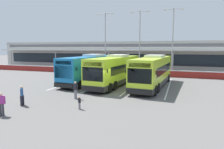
# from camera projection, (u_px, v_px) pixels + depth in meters

# --- Properties ---
(ground_plane) EXTENTS (200.00, 200.00, 0.00)m
(ground_plane) POSITION_uv_depth(u_px,v_px,m) (101.00, 94.00, 20.45)
(ground_plane) COLOR #605E5B
(terminal_building) EXTENTS (70.00, 13.00, 6.00)m
(terminal_building) POSITION_uv_depth(u_px,v_px,m) (146.00, 55.00, 45.30)
(terminal_building) COLOR #B7B7B2
(terminal_building) RESTS_ON ground
(red_barrier_wall) EXTENTS (60.00, 0.40, 1.10)m
(red_barrier_wall) POSITION_uv_depth(u_px,v_px,m) (133.00, 72.00, 33.99)
(red_barrier_wall) COLOR maroon
(red_barrier_wall) RESTS_ON ground
(coach_bus_leftmost) EXTENTS (3.67, 12.31, 3.78)m
(coach_bus_leftmost) POSITION_uv_depth(u_px,v_px,m) (91.00, 69.00, 27.20)
(coach_bus_leftmost) COLOR #1972B7
(coach_bus_leftmost) RESTS_ON ground
(coach_bus_left_centre) EXTENTS (3.67, 12.31, 3.78)m
(coach_bus_left_centre) POSITION_uv_depth(u_px,v_px,m) (116.00, 71.00, 25.29)
(coach_bus_left_centre) COLOR #B7DB2D
(coach_bus_left_centre) RESTS_ON ground
(coach_bus_centre) EXTENTS (3.67, 12.31, 3.78)m
(coach_bus_centre) POSITION_uv_depth(u_px,v_px,m) (153.00, 72.00, 24.01)
(coach_bus_centre) COLOR #B7DB2D
(coach_bus_centre) RESTS_ON ground
(bay_stripe_far_west) EXTENTS (0.14, 13.00, 0.01)m
(bay_stripe_far_west) POSITION_uv_depth(u_px,v_px,m) (76.00, 81.00, 28.10)
(bay_stripe_far_west) COLOR silver
(bay_stripe_far_west) RESTS_ON ground
(bay_stripe_west) EXTENTS (0.14, 13.00, 0.01)m
(bay_stripe_west) POSITION_uv_depth(u_px,v_px,m) (104.00, 83.00, 26.76)
(bay_stripe_west) COLOR silver
(bay_stripe_west) RESTS_ON ground
(bay_stripe_mid_west) EXTENTS (0.14, 13.00, 0.01)m
(bay_stripe_mid_west) POSITION_uv_depth(u_px,v_px,m) (134.00, 85.00, 25.41)
(bay_stripe_mid_west) COLOR silver
(bay_stripe_mid_west) RESTS_ON ground
(bay_stripe_centre) EXTENTS (0.14, 13.00, 0.01)m
(bay_stripe_centre) POSITION_uv_depth(u_px,v_px,m) (169.00, 87.00, 24.06)
(bay_stripe_centre) COLOR silver
(bay_stripe_centre) RESTS_ON ground
(pedestrian_with_handbag) EXTENTS (0.57, 0.56, 1.62)m
(pedestrian_with_handbag) POSITION_uv_depth(u_px,v_px,m) (1.00, 104.00, 13.64)
(pedestrian_with_handbag) COLOR #33333D
(pedestrian_with_handbag) RESTS_ON ground
(pedestrian_in_dark_coat) EXTENTS (0.43, 0.46, 1.62)m
(pedestrian_in_dark_coat) POSITION_uv_depth(u_px,v_px,m) (22.00, 95.00, 16.12)
(pedestrian_in_dark_coat) COLOR black
(pedestrian_in_dark_coat) RESTS_ON ground
(pedestrian_child) EXTENTS (0.31, 0.26, 1.00)m
(pedestrian_child) POSITION_uv_depth(u_px,v_px,m) (79.00, 102.00, 15.18)
(pedestrian_child) COLOR slate
(pedestrian_child) RESTS_ON ground
(pedestrian_near_bin) EXTENTS (0.53, 0.38, 1.62)m
(pedestrian_near_bin) POSITION_uv_depth(u_px,v_px,m) (76.00, 89.00, 18.26)
(pedestrian_near_bin) COLOR slate
(pedestrian_near_bin) RESTS_ON ground
(lamp_post_west) EXTENTS (3.24, 0.28, 11.00)m
(lamp_post_west) POSITION_uv_depth(u_px,v_px,m) (105.00, 39.00, 37.28)
(lamp_post_west) COLOR #9E9EA3
(lamp_post_west) RESTS_ON ground
(lamp_post_centre) EXTENTS (3.24, 0.28, 11.00)m
(lamp_post_centre) POSITION_uv_depth(u_px,v_px,m) (140.00, 38.00, 35.08)
(lamp_post_centre) COLOR #9E9EA3
(lamp_post_centre) RESTS_ON ground
(lamp_post_east) EXTENTS (3.24, 0.28, 11.00)m
(lamp_post_east) POSITION_uv_depth(u_px,v_px,m) (173.00, 38.00, 32.98)
(lamp_post_east) COLOR #9E9EA3
(lamp_post_east) RESTS_ON ground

